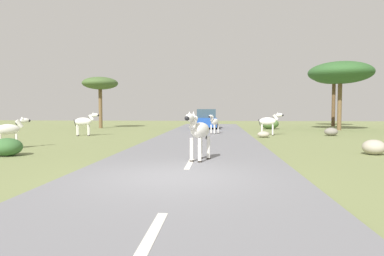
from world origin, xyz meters
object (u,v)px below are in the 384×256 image
Objects in this scene: zebra_2 at (85,122)px; zebra_4 at (10,130)px; tree_1 at (334,77)px; rock_2 at (331,132)px; zebra_1 at (269,121)px; rock_0 at (374,147)px; zebra_3 at (199,131)px; car_0 at (206,120)px; bush_2 at (7,147)px; rock_1 at (263,134)px; zebra_0 at (214,122)px; tree_3 at (100,84)px; tree_2 at (340,73)px; bush_0 at (270,124)px.

zebra_4 is (-0.33, -7.48, -0.10)m from zebra_2.
tree_1 reaches higher than zebra_2.
zebra_1 is at bearing 177.38° from rock_2.
zebra_1 is at bearing 104.50° from rock_0.
zebra_3 is at bearing -7.89° from zebra_1.
car_0 is 3.95× the size of bush_2.
rock_0 is 8.38m from rock_1.
zebra_2 reaches higher than zebra_0.
tree_1 reaches higher than bush_2.
zebra_2 is 10.19m from tree_3.
zebra_4 is 1.89× the size of rock_1.
bush_2 is at bearing 81.31° from zebra_0.
tree_1 is 15.19m from rock_2.
tree_2 is 7.20m from bush_0.
zebra_2 is (-12.22, -1.47, -0.00)m from zebra_1.
zebra_2 reaches higher than bush_0.
zebra_2 is at bearing 177.53° from rock_1.
tree_2 is at bearing 44.10° from bush_2.
zebra_0 is 1.63× the size of rock_0.
tree_3 is 3.06× the size of bush_0.
tree_3 reaches higher than zebra_3.
zebra_4 is (-8.52, 3.20, -0.18)m from zebra_3.
zebra_1 is at bearing -28.64° from tree_3.
zebra_2 is 1.95× the size of rock_0.
zebra_4 is at bearing -118.31° from car_0.
rock_0 is (17.02, -17.66, -3.86)m from tree_3.
tree_3 is (-10.80, 7.53, 3.28)m from zebra_0.
tree_2 reaches higher than zebra_2.
rock_1 is 0.86× the size of rock_2.
rock_0 is at bearing -46.06° from tree_3.
tree_2 reaches higher than car_0.
zebra_1 is at bearing -122.82° from tree_1.
bush_0 is at bearing -1.26° from tree_3.
zebra_0 is at bearing -133.46° from tree_1.
zebra_4 reaches higher than rock_0.
rock_2 is (8.07, 11.97, -0.74)m from zebra_3.
rock_0 is (15.07, -0.78, -0.55)m from zebra_4.
bush_0 is (-7.46, -5.87, -4.68)m from tree_1.
rock_0 is at bearing 145.95° from zebra_0.
tree_3 is at bearing 178.74° from bush_0.
zebra_2 is 20.92m from tree_2.
tree_3 is (-10.00, 0.57, 3.30)m from car_0.
zebra_3 is (-0.34, -12.55, 0.14)m from zebra_0.
zebra_0 reaches higher than bush_0.
zebra_3 is at bearing -62.47° from tree_3.
zebra_4 is 21.51m from bush_0.
zebra_4 is 18.77m from rock_2.
tree_2 is 7.72× the size of rock_1.
zebra_0 is at bearing -85.52° from zebra_1.
tree_2 is 6.67× the size of rock_2.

